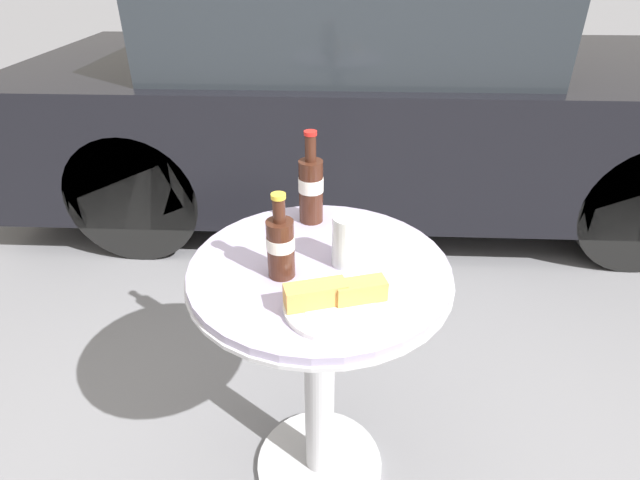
{
  "coord_description": "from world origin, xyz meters",
  "views": [
    {
      "loc": [
        0.05,
        -0.99,
        1.43
      ],
      "look_at": [
        0.0,
        0.03,
        0.81
      ],
      "focal_mm": 28.0,
      "sensor_mm": 36.0,
      "label": 1
    }
  ],
  "objects_px": {
    "bistro_table": "(319,335)",
    "parked_car": "(372,95)",
    "cola_bottle_left": "(311,187)",
    "lunch_plate_near": "(336,300)",
    "drinking_glass": "(348,243)",
    "cola_bottle_right": "(281,245)"
  },
  "relations": [
    {
      "from": "bistro_table",
      "to": "cola_bottle_right",
      "type": "height_order",
      "value": "cola_bottle_right"
    },
    {
      "from": "drinking_glass",
      "to": "lunch_plate_near",
      "type": "xyz_separation_m",
      "value": [
        -0.02,
        -0.17,
        -0.04
      ]
    },
    {
      "from": "lunch_plate_near",
      "to": "drinking_glass",
      "type": "bearing_deg",
      "value": 82.21
    },
    {
      "from": "parked_car",
      "to": "cola_bottle_right",
      "type": "bearing_deg",
      "value": -98.3
    },
    {
      "from": "bistro_table",
      "to": "cola_bottle_left",
      "type": "height_order",
      "value": "cola_bottle_left"
    },
    {
      "from": "bistro_table",
      "to": "cola_bottle_right",
      "type": "bearing_deg",
      "value": -152.2
    },
    {
      "from": "cola_bottle_right",
      "to": "parked_car",
      "type": "xyz_separation_m",
      "value": [
        0.3,
        2.06,
        -0.21
      ]
    },
    {
      "from": "drinking_glass",
      "to": "lunch_plate_near",
      "type": "bearing_deg",
      "value": -97.79
    },
    {
      "from": "parked_car",
      "to": "drinking_glass",
      "type": "bearing_deg",
      "value": -94.26
    },
    {
      "from": "cola_bottle_left",
      "to": "lunch_plate_near",
      "type": "xyz_separation_m",
      "value": [
        0.08,
        -0.38,
        -0.08
      ]
    },
    {
      "from": "parked_car",
      "to": "bistro_table",
      "type": "bearing_deg",
      "value": -96.11
    },
    {
      "from": "bistro_table",
      "to": "parked_car",
      "type": "bearing_deg",
      "value": 83.89
    },
    {
      "from": "cola_bottle_left",
      "to": "drinking_glass",
      "type": "relative_size",
      "value": 2.02
    },
    {
      "from": "bistro_table",
      "to": "lunch_plate_near",
      "type": "relative_size",
      "value": 3.29
    },
    {
      "from": "bistro_table",
      "to": "cola_bottle_left",
      "type": "xyz_separation_m",
      "value": [
        -0.03,
        0.22,
        0.32
      ]
    },
    {
      "from": "bistro_table",
      "to": "cola_bottle_left",
      "type": "distance_m",
      "value": 0.39
    },
    {
      "from": "bistro_table",
      "to": "parked_car",
      "type": "xyz_separation_m",
      "value": [
        0.22,
        2.01,
        0.1
      ]
    },
    {
      "from": "bistro_table",
      "to": "parked_car",
      "type": "relative_size",
      "value": 0.19
    },
    {
      "from": "lunch_plate_near",
      "to": "parked_car",
      "type": "bearing_deg",
      "value": 85.46
    },
    {
      "from": "cola_bottle_left",
      "to": "lunch_plate_near",
      "type": "bearing_deg",
      "value": -78.62
    },
    {
      "from": "cola_bottle_right",
      "to": "lunch_plate_near",
      "type": "distance_m",
      "value": 0.18
    },
    {
      "from": "cola_bottle_right",
      "to": "parked_car",
      "type": "height_order",
      "value": "parked_car"
    }
  ]
}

